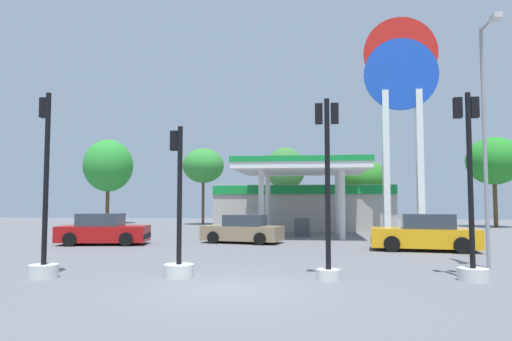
# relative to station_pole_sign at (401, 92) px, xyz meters

# --- Properties ---
(ground_plane) EXTENTS (90.00, 90.00, 0.00)m
(ground_plane) POSITION_rel_station_pole_sign_xyz_m (-7.82, -18.81, -9.07)
(ground_plane) COLOR slate
(ground_plane) RESTS_ON ground
(gas_station) EXTENTS (12.64, 14.30, 4.50)m
(gas_station) POSITION_rel_station_pole_sign_xyz_m (-6.34, 4.25, -7.13)
(gas_station) COLOR #ADA89E
(gas_station) RESTS_ON ground
(station_pole_sign) EXTENTS (4.67, 0.56, 13.98)m
(station_pole_sign) POSITION_rel_station_pole_sign_xyz_m (0.00, 0.00, 0.00)
(station_pole_sign) COLOR white
(station_pole_sign) RESTS_ON ground
(car_0) EXTENTS (4.26, 2.51, 1.43)m
(car_0) POSITION_rel_station_pole_sign_xyz_m (-9.26, -6.63, -8.43)
(car_0) COLOR black
(car_0) RESTS_ON ground
(car_1) EXTENTS (4.61, 2.46, 1.58)m
(car_1) POSITION_rel_station_pole_sign_xyz_m (-0.99, -9.33, -8.36)
(car_1) COLOR black
(car_1) RESTS_ON ground
(car_2) EXTENTS (4.45, 2.41, 1.52)m
(car_2) POSITION_rel_station_pole_sign_xyz_m (-15.90, -8.30, -8.39)
(car_2) COLOR black
(car_2) RESTS_ON ground
(traffic_signal_0) EXTENTS (0.65, 0.67, 4.94)m
(traffic_signal_0) POSITION_rel_station_pole_sign_xyz_m (-5.38, -17.16, -6.99)
(traffic_signal_0) COLOR silver
(traffic_signal_0) RESTS_ON ground
(traffic_signal_1) EXTENTS (0.79, 0.79, 5.07)m
(traffic_signal_1) POSITION_rel_station_pole_sign_xyz_m (-1.56, -16.88, -7.43)
(traffic_signal_1) COLOR silver
(traffic_signal_1) RESTS_ON ground
(traffic_signal_2) EXTENTS (0.84, 0.84, 4.24)m
(traffic_signal_2) POSITION_rel_station_pole_sign_xyz_m (-9.54, -17.23, -8.10)
(traffic_signal_2) COLOR silver
(traffic_signal_2) RESTS_ON ground
(traffic_signal_3) EXTENTS (0.79, 0.79, 5.16)m
(traffic_signal_3) POSITION_rel_station_pole_sign_xyz_m (-13.19, -17.84, -7.78)
(traffic_signal_3) COLOR silver
(traffic_signal_3) RESTS_ON ground
(tree_0) EXTENTS (4.59, 4.59, 7.96)m
(tree_0) POSITION_rel_station_pole_sign_xyz_m (-24.84, 11.72, -3.60)
(tree_0) COLOR brown
(tree_0) RESTS_ON ground
(tree_1) EXTENTS (3.71, 3.71, 6.89)m
(tree_1) POSITION_rel_station_pole_sign_xyz_m (-15.42, 10.80, -3.77)
(tree_1) COLOR brown
(tree_1) RESTS_ON ground
(tree_2) EXTENTS (3.47, 3.47, 6.86)m
(tree_2) POSITION_rel_station_pole_sign_xyz_m (-7.96, 10.65, -4.11)
(tree_2) COLOR brown
(tree_2) RESTS_ON ground
(tree_3) EXTENTS (3.93, 3.93, 5.77)m
(tree_3) POSITION_rel_station_pole_sign_xyz_m (-1.16, 11.40, -4.93)
(tree_3) COLOR brown
(tree_3) RESTS_ON ground
(tree_4) EXTENTS (4.31, 4.31, 7.33)m
(tree_4) POSITION_rel_station_pole_sign_xyz_m (9.04, 9.40, -3.70)
(tree_4) COLOR brown
(tree_4) RESTS_ON ground
(corner_streetlamp) EXTENTS (0.24, 1.48, 7.77)m
(corner_streetlamp) POSITION_rel_station_pole_sign_xyz_m (-0.29, -14.70, -4.47)
(corner_streetlamp) COLOR gray
(corner_streetlamp) RESTS_ON ground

